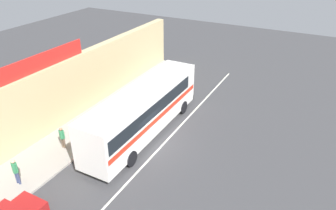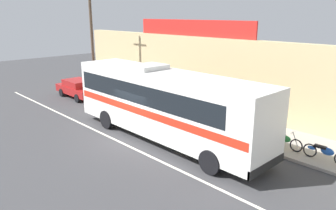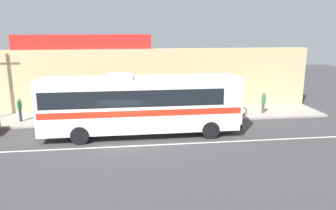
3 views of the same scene
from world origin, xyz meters
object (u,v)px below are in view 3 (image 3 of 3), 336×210
object	(u,v)px
intercity_bus	(140,102)
motorcycle_green	(207,111)
pedestrian_far_left	(78,106)
pedestrian_far_right	(20,107)
motorcycle_red	(234,110)
pedestrian_by_curb	(264,101)

from	to	relation	value
intercity_bus	motorcycle_green	size ratio (longest dim) A/B	6.32
motorcycle_green	pedestrian_far_left	bearing A→B (deg)	176.04
motorcycle_green	intercity_bus	bearing A→B (deg)	-147.60
motorcycle_green	pedestrian_far_right	size ratio (longest dim) A/B	1.10
intercity_bus	pedestrian_far_left	size ratio (longest dim) A/B	7.56
intercity_bus	motorcycle_red	bearing A→B (deg)	24.00
motorcycle_red	motorcycle_green	bearing A→B (deg)	177.91
motorcycle_green	pedestrian_by_curb	bearing A→B (deg)	4.84
pedestrian_by_curb	pedestrian_far_right	size ratio (longest dim) A/B	0.95
motorcycle_green	motorcycle_red	size ratio (longest dim) A/B	0.96
pedestrian_by_curb	motorcycle_green	bearing A→B (deg)	-175.16
intercity_bus	pedestrian_by_curb	world-z (taller)	intercity_bus
intercity_bus	motorcycle_green	xyz separation A→B (m)	(4.98, 3.16, -1.50)
intercity_bus	pedestrian_by_curb	size ratio (longest dim) A/B	7.31
intercity_bus	pedestrian_far_right	bearing A→B (deg)	155.99
pedestrian_far_left	pedestrian_by_curb	xyz separation A→B (m)	(13.53, -0.26, 0.03)
motorcycle_red	pedestrian_far_left	xyz separation A→B (m)	(-11.09, 0.70, 0.47)
pedestrian_far_left	intercity_bus	bearing A→B (deg)	-42.32
motorcycle_green	pedestrian_far_left	size ratio (longest dim) A/B	1.20
motorcycle_green	motorcycle_red	bearing A→B (deg)	-2.09
motorcycle_red	pedestrian_far_right	distance (m)	14.96
motorcycle_green	pedestrian_far_right	world-z (taller)	pedestrian_far_right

